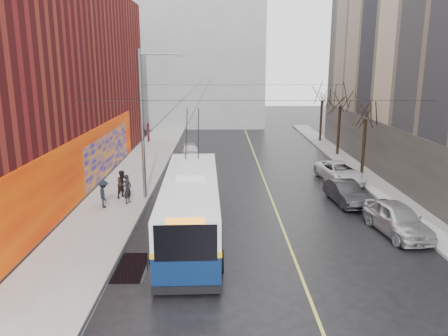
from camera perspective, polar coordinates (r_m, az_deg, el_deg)
The scene contains 21 objects.
ground at distance 17.83m, azimuth 5.16°, elevation -13.91°, with size 140.00×140.00×0.00m, color black.
sidewalk_left at distance 29.58m, azimuth -12.86°, elevation -2.75°, with size 4.00×60.00×0.15m, color gray.
sidewalk_right at distance 30.83m, azimuth 19.79°, elevation -2.55°, with size 2.00×60.00×0.15m, color gray.
lane_line at distance 31.01m, azimuth 5.38°, elevation -1.83°, with size 0.12×50.00×0.01m, color #BFB74C.
building_left at distance 32.99m, azimuth -26.67°, elevation 10.04°, with size 12.11×36.00×14.00m.
building_far at distance 60.88m, azimuth -4.80°, elevation 14.29°, with size 20.50×12.10×18.00m.
streetlight_pole at distance 26.32m, azimuth -10.32°, elevation 6.01°, with size 2.65×0.60×9.00m.
catenary_wires at distance 30.58m, azimuth -2.17°, elevation 9.88°, with size 18.00×60.00×0.22m.
tree_near at distance 33.65m, azimuth 18.12°, elevation 7.39°, with size 3.20×3.20×6.40m.
tree_mid at distance 40.30m, azimuth 15.00°, elevation 8.91°, with size 3.20×3.20×6.68m.
tree_far at distance 47.07m, azimuth 12.73°, elevation 9.51°, with size 3.20×3.20×6.57m.
puddle at distance 18.93m, azimuth -13.23°, elevation -12.51°, with size 2.22×2.79×0.01m, color black.
pigeons_flying at distance 25.95m, azimuth -1.79°, elevation 11.09°, with size 4.86×1.91×2.24m.
trolleybus at distance 21.05m, azimuth -4.33°, elevation -4.89°, with size 3.07×11.94×5.62m.
parked_car_a at distance 23.11m, azimuth 21.70°, elevation -6.19°, with size 1.84×4.58×1.56m, color silver.
parked_car_b at distance 27.08m, azimuth 15.57°, elevation -3.11°, with size 1.41×4.06×1.34m, color #252528.
parked_car_c at distance 31.98m, azimuth 14.88°, elevation -0.50°, with size 2.27×4.93×1.37m, color silver.
following_car at distance 37.82m, azimuth -4.52°, elevation 2.13°, with size 1.74×4.32×1.47m, color silver.
pedestrian_a at distance 26.25m, azimuth -12.46°, elevation -2.67°, with size 0.63×0.41×1.73m, color black.
pedestrian_b at distance 27.35m, azimuth -13.09°, elevation -2.06°, with size 0.83×0.65×1.72m, color black.
pedestrian_c at distance 25.79m, azimuth -15.43°, elevation -3.29°, with size 1.03×0.59×1.60m, color black.
Camera 1 is at (-1.73, -15.73, 8.22)m, focal length 35.00 mm.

